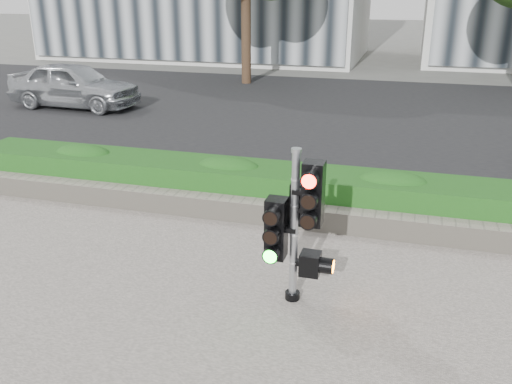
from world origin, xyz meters
TOP-DOWN VIEW (x-y plane):
  - ground at (0.00, 0.00)m, footprint 120.00×120.00m
  - road at (0.00, 10.00)m, footprint 60.00×13.00m
  - curb at (0.00, 3.15)m, footprint 60.00×0.25m
  - stone_wall at (0.00, 1.90)m, footprint 12.00×0.32m
  - hedge at (0.00, 2.55)m, footprint 12.00×1.00m
  - traffic_signal at (0.54, -0.16)m, footprint 0.64×0.47m
  - car_silver at (-8.26, 8.74)m, footprint 4.13×1.83m

SIDE VIEW (x-z plane):
  - ground at x=0.00m, z-range 0.00..0.00m
  - road at x=0.00m, z-range 0.00..0.02m
  - curb at x=0.00m, z-range 0.00..0.12m
  - stone_wall at x=0.00m, z-range 0.03..0.37m
  - hedge at x=0.00m, z-range 0.03..0.71m
  - car_silver at x=-8.26m, z-range 0.02..1.40m
  - traffic_signal at x=0.54m, z-range 0.13..2.00m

